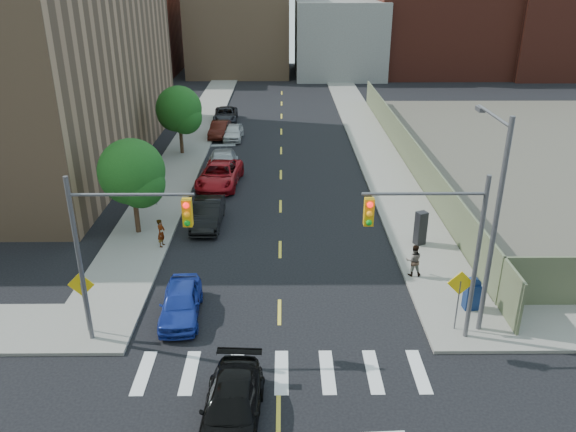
{
  "coord_description": "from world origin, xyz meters",
  "views": [
    {
      "loc": [
        0.2,
        -12.72,
        13.63
      ],
      "look_at": [
        0.42,
        13.88,
        2.0
      ],
      "focal_mm": 35.0,
      "sensor_mm": 36.0,
      "label": 1
    }
  ],
  "objects_px": {
    "payphone": "(421,228)",
    "parked_car_maroon": "(220,129)",
    "black_sedan": "(232,408)",
    "pedestrian_east": "(414,260)",
    "parked_car_black": "(208,213)",
    "parked_car_blue": "(181,302)",
    "parked_car_grey": "(226,115)",
    "pedestrian_west": "(161,233)",
    "parked_car_white": "(233,132)",
    "parked_car_red": "(220,175)",
    "mailbox": "(472,294)",
    "parked_car_silver": "(223,164)"
  },
  "relations": [
    {
      "from": "parked_car_blue",
      "to": "parked_car_maroon",
      "type": "xyz_separation_m",
      "value": [
        -1.3,
        28.53,
        -0.01
      ]
    },
    {
      "from": "parked_car_blue",
      "to": "parked_car_white",
      "type": "bearing_deg",
      "value": 86.69
    },
    {
      "from": "black_sedan",
      "to": "parked_car_black",
      "type": "bearing_deg",
      "value": 102.74
    },
    {
      "from": "parked_car_grey",
      "to": "payphone",
      "type": "bearing_deg",
      "value": -67.01
    },
    {
      "from": "parked_car_red",
      "to": "pedestrian_east",
      "type": "relative_size",
      "value": 3.56
    },
    {
      "from": "parked_car_grey",
      "to": "pedestrian_west",
      "type": "height_order",
      "value": "pedestrian_west"
    },
    {
      "from": "parked_car_silver",
      "to": "pedestrian_west",
      "type": "distance_m",
      "value": 12.05
    },
    {
      "from": "parked_car_blue",
      "to": "parked_car_red",
      "type": "xyz_separation_m",
      "value": [
        0.0,
        16.07,
        0.09
      ]
    },
    {
      "from": "parked_car_black",
      "to": "parked_car_maroon",
      "type": "xyz_separation_m",
      "value": [
        -1.3,
        19.09,
        -0.06
      ]
    },
    {
      "from": "parked_car_blue",
      "to": "black_sedan",
      "type": "xyz_separation_m",
      "value": [
        2.69,
        -6.3,
        -0.01
      ]
    },
    {
      "from": "parked_car_blue",
      "to": "mailbox",
      "type": "distance_m",
      "value": 12.52
    },
    {
      "from": "parked_car_maroon",
      "to": "mailbox",
      "type": "relative_size",
      "value": 2.74
    },
    {
      "from": "parked_car_white",
      "to": "black_sedan",
      "type": "bearing_deg",
      "value": -83.46
    },
    {
      "from": "parked_car_blue",
      "to": "parked_car_maroon",
      "type": "distance_m",
      "value": 28.56
    },
    {
      "from": "parked_car_black",
      "to": "pedestrian_east",
      "type": "relative_size",
      "value": 2.83
    },
    {
      "from": "parked_car_black",
      "to": "parked_car_blue",
      "type": "bearing_deg",
      "value": -89.32
    },
    {
      "from": "parked_car_blue",
      "to": "parked_car_silver",
      "type": "relative_size",
      "value": 0.75
    },
    {
      "from": "parked_car_blue",
      "to": "pedestrian_east",
      "type": "bearing_deg",
      "value": 13.62
    },
    {
      "from": "parked_car_silver",
      "to": "parked_car_white",
      "type": "relative_size",
      "value": 1.4
    },
    {
      "from": "parked_car_blue",
      "to": "parked_car_maroon",
      "type": "height_order",
      "value": "parked_car_blue"
    },
    {
      "from": "parked_car_black",
      "to": "parked_car_white",
      "type": "xyz_separation_m",
      "value": [
        0.0,
        18.21,
        -0.08
      ]
    },
    {
      "from": "parked_car_blue",
      "to": "black_sedan",
      "type": "bearing_deg",
      "value": -70.18
    },
    {
      "from": "mailbox",
      "to": "payphone",
      "type": "height_order",
      "value": "payphone"
    },
    {
      "from": "pedestrian_west",
      "to": "parked_car_white",
      "type": "bearing_deg",
      "value": 6.01
    },
    {
      "from": "parked_car_blue",
      "to": "mailbox",
      "type": "height_order",
      "value": "mailbox"
    },
    {
      "from": "pedestrian_west",
      "to": "payphone",
      "type": "bearing_deg",
      "value": -77.73
    },
    {
      "from": "pedestrian_west",
      "to": "pedestrian_east",
      "type": "distance_m",
      "value": 13.12
    },
    {
      "from": "parked_car_maroon",
      "to": "payphone",
      "type": "xyz_separation_m",
      "value": [
        13.0,
        -21.92,
        0.39
      ]
    },
    {
      "from": "parked_car_black",
      "to": "parked_car_grey",
      "type": "distance_m",
      "value": 24.76
    },
    {
      "from": "black_sedan",
      "to": "pedestrian_east",
      "type": "relative_size",
      "value": 2.95
    },
    {
      "from": "parked_car_maroon",
      "to": "black_sedan",
      "type": "bearing_deg",
      "value": -79.3
    },
    {
      "from": "parked_car_silver",
      "to": "payphone",
      "type": "xyz_separation_m",
      "value": [
        11.7,
        -11.72,
        0.28
      ]
    },
    {
      "from": "mailbox",
      "to": "pedestrian_east",
      "type": "xyz_separation_m",
      "value": [
        -1.89,
        2.93,
        0.06
      ]
    },
    {
      "from": "parked_car_black",
      "to": "payphone",
      "type": "bearing_deg",
      "value": -12.95
    },
    {
      "from": "mailbox",
      "to": "parked_car_black",
      "type": "bearing_deg",
      "value": 139.2
    },
    {
      "from": "mailbox",
      "to": "payphone",
      "type": "distance_m",
      "value": 6.37
    },
    {
      "from": "pedestrian_east",
      "to": "parked_car_white",
      "type": "bearing_deg",
      "value": -64.23
    },
    {
      "from": "parked_car_black",
      "to": "parked_car_silver",
      "type": "relative_size",
      "value": 0.83
    },
    {
      "from": "parked_car_black",
      "to": "parked_car_grey",
      "type": "bearing_deg",
      "value": 93.69
    },
    {
      "from": "parked_car_blue",
      "to": "payphone",
      "type": "xyz_separation_m",
      "value": [
        11.7,
        6.61,
        0.38
      ]
    },
    {
      "from": "payphone",
      "to": "parked_car_black",
      "type": "bearing_deg",
      "value": 142.57
    },
    {
      "from": "parked_car_black",
      "to": "parked_car_red",
      "type": "relative_size",
      "value": 0.79
    },
    {
      "from": "parked_car_silver",
      "to": "parked_car_grey",
      "type": "relative_size",
      "value": 1.12
    },
    {
      "from": "payphone",
      "to": "parked_car_maroon",
      "type": "bearing_deg",
      "value": 96.86
    },
    {
      "from": "parked_car_maroon",
      "to": "pedestrian_east",
      "type": "xyz_separation_m",
      "value": [
        11.92,
        -25.3,
        0.26
      ]
    },
    {
      "from": "parked_car_white",
      "to": "payphone",
      "type": "height_order",
      "value": "payphone"
    },
    {
      "from": "parked_car_grey",
      "to": "parked_car_blue",
      "type": "bearing_deg",
      "value": -90.07
    },
    {
      "from": "parked_car_blue",
      "to": "parked_car_red",
      "type": "bearing_deg",
      "value": 86.69
    },
    {
      "from": "parked_car_red",
      "to": "pedestrian_west",
      "type": "distance_m",
      "value": 9.83
    },
    {
      "from": "parked_car_maroon",
      "to": "parked_car_blue",
      "type": "bearing_deg",
      "value": -83.23
    }
  ]
}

